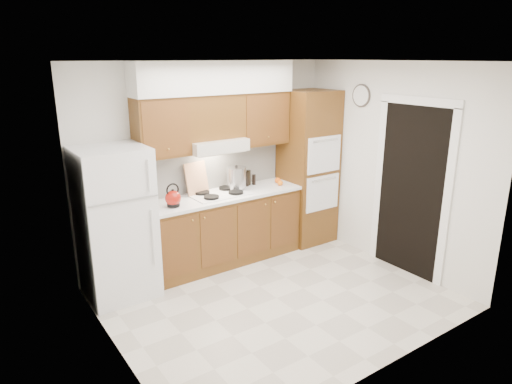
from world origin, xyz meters
TOP-DOWN VIEW (x-y plane):
  - floor at (0.00, 0.00)m, footprint 3.60×3.60m
  - ceiling at (0.00, 0.00)m, footprint 3.60×3.60m
  - wall_back at (0.00, 1.50)m, footprint 3.60×0.02m
  - wall_left at (-1.80, 0.00)m, footprint 0.02×3.00m
  - wall_right at (1.80, 0.00)m, footprint 0.02×3.00m
  - fridge at (-1.41, 1.14)m, footprint 0.75×0.72m
  - base_cabinets at (0.02, 1.20)m, footprint 2.11×0.60m
  - countertop at (0.03, 1.19)m, footprint 2.13×0.62m
  - backsplash at (0.02, 1.49)m, footprint 2.11×0.03m
  - oven_cabinet at (1.44, 1.18)m, footprint 0.70×0.65m
  - upper_cab_left at (-0.71, 1.33)m, footprint 0.63×0.33m
  - upper_cab_right at (0.72, 1.33)m, footprint 0.73×0.33m
  - range_hood at (-0.02, 1.27)m, footprint 0.75×0.45m
  - upper_cab_over_hood at (-0.02, 1.33)m, footprint 0.75×0.33m
  - soffit at (0.03, 1.32)m, footprint 2.13×0.36m
  - cooktop at (-0.02, 1.21)m, footprint 0.74×0.50m
  - doorway at (1.79, -0.35)m, footprint 0.02×0.90m
  - wall_clock at (1.79, 0.55)m, footprint 0.02×0.30m
  - kettle at (-0.72, 1.08)m, footprint 0.19×0.19m
  - cutting_board at (-0.25, 1.39)m, footprint 0.34×0.17m
  - stock_pot at (0.28, 1.27)m, footprint 0.28×0.28m
  - condiment_a at (0.54, 1.36)m, footprint 0.06×0.06m
  - condiment_b at (0.49, 1.34)m, footprint 0.08×0.08m
  - condiment_c at (0.61, 1.34)m, footprint 0.06×0.06m
  - orange_near at (0.88, 1.09)m, footprint 0.10×0.10m
  - orange_far at (0.92, 1.20)m, footprint 0.08×0.08m

SIDE VIEW (x-z plane):
  - floor at x=0.00m, z-range 0.00..0.00m
  - base_cabinets at x=0.02m, z-range 0.00..0.90m
  - fridge at x=-1.41m, z-range 0.00..1.72m
  - countertop at x=0.03m, z-range 0.90..0.94m
  - cooktop at x=-0.02m, z-range 0.94..0.95m
  - orange_near at x=0.88m, z-range 0.94..1.02m
  - orange_far at x=0.92m, z-range 0.94..1.02m
  - condiment_c at x=0.61m, z-range 0.94..1.08m
  - condiment_b at x=0.49m, z-range 0.94..1.14m
  - kettle at x=-0.72m, z-range 0.95..1.14m
  - condiment_a at x=0.54m, z-range 0.94..1.15m
  - doorway at x=1.79m, z-range 0.00..2.10m
  - oven_cabinet at x=1.44m, z-range 0.00..2.20m
  - stock_pot at x=0.28m, z-range 0.97..1.24m
  - cutting_board at x=-0.25m, z-range 0.92..1.36m
  - backsplash at x=0.02m, z-range 0.94..1.50m
  - wall_back at x=0.00m, z-range 0.00..2.60m
  - wall_left at x=-1.80m, z-range 0.00..2.60m
  - wall_right at x=1.80m, z-range 0.00..2.60m
  - range_hood at x=-0.02m, z-range 1.50..1.65m
  - upper_cab_left at x=-0.71m, z-range 1.50..2.20m
  - upper_cab_right at x=0.72m, z-range 1.50..2.20m
  - upper_cab_over_hood at x=-0.02m, z-range 1.65..2.20m
  - wall_clock at x=1.79m, z-range 2.00..2.30m
  - soffit at x=0.03m, z-range 2.20..2.60m
  - ceiling at x=0.00m, z-range 2.60..2.60m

